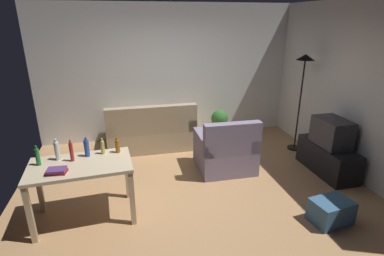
{
  "coord_description": "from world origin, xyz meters",
  "views": [
    {
      "loc": [
        -0.92,
        -3.9,
        2.41
      ],
      "look_at": [
        0.1,
        0.5,
        0.75
      ],
      "focal_mm": 28.1,
      "sensor_mm": 36.0,
      "label": 1
    }
  ],
  "objects_px": {
    "torchiere_lamp": "(303,77)",
    "desk": "(81,172)",
    "couch": "(151,133)",
    "bottle_blue": "(87,148)",
    "bottle_red": "(71,152)",
    "book_stack": "(56,171)",
    "armchair": "(226,152)",
    "potted_plant": "(220,121)",
    "bottle_clear": "(57,151)",
    "bottle_green": "(38,157)",
    "bottle_squat": "(103,147)",
    "bottle_amber": "(117,146)",
    "storage_box": "(331,211)",
    "tv_stand": "(327,158)",
    "tv": "(332,132)"
  },
  "relations": [
    {
      "from": "armchair",
      "to": "storage_box",
      "type": "relative_size",
      "value": 1.92
    },
    {
      "from": "tv",
      "to": "bottle_squat",
      "type": "bearing_deg",
      "value": 92.31
    },
    {
      "from": "bottle_squat",
      "to": "bottle_amber",
      "type": "relative_size",
      "value": 0.99
    },
    {
      "from": "bottle_red",
      "to": "bottle_blue",
      "type": "relative_size",
      "value": 1.09
    },
    {
      "from": "torchiere_lamp",
      "to": "tv_stand",
      "type": "bearing_deg",
      "value": -90.0
    },
    {
      "from": "bottle_red",
      "to": "potted_plant",
      "type": "bearing_deg",
      "value": 40.42
    },
    {
      "from": "bottle_green",
      "to": "bottle_clear",
      "type": "bearing_deg",
      "value": 27.23
    },
    {
      "from": "storage_box",
      "to": "bottle_squat",
      "type": "xyz_separation_m",
      "value": [
        -2.71,
        1.02,
        0.7
      ]
    },
    {
      "from": "tv_stand",
      "to": "bottle_clear",
      "type": "distance_m",
      "value": 4.08
    },
    {
      "from": "armchair",
      "to": "potted_plant",
      "type": "bearing_deg",
      "value": -103.28
    },
    {
      "from": "couch",
      "to": "storage_box",
      "type": "distance_m",
      "value": 3.42
    },
    {
      "from": "armchair",
      "to": "bottle_red",
      "type": "relative_size",
      "value": 3.34
    },
    {
      "from": "bottle_clear",
      "to": "bottle_blue",
      "type": "height_order",
      "value": "bottle_clear"
    },
    {
      "from": "armchair",
      "to": "book_stack",
      "type": "relative_size",
      "value": 3.78
    },
    {
      "from": "potted_plant",
      "to": "bottle_amber",
      "type": "relative_size",
      "value": 2.65
    },
    {
      "from": "torchiere_lamp",
      "to": "armchair",
      "type": "xyz_separation_m",
      "value": [
        -1.6,
        -0.51,
        -1.09
      ]
    },
    {
      "from": "bottle_green",
      "to": "bottle_blue",
      "type": "xyz_separation_m",
      "value": [
        0.54,
        0.13,
        0.0
      ]
    },
    {
      "from": "desk",
      "to": "armchair",
      "type": "distance_m",
      "value": 2.33
    },
    {
      "from": "torchiere_lamp",
      "to": "bottle_squat",
      "type": "relative_size",
      "value": 8.46
    },
    {
      "from": "couch",
      "to": "desk",
      "type": "xyz_separation_m",
      "value": [
        -1.04,
        -2.03,
        0.34
      ]
    },
    {
      "from": "bottle_red",
      "to": "book_stack",
      "type": "height_order",
      "value": "bottle_red"
    },
    {
      "from": "tv_stand",
      "to": "bottle_blue",
      "type": "distance_m",
      "value": 3.74
    },
    {
      "from": "bottle_blue",
      "to": "book_stack",
      "type": "xyz_separation_m",
      "value": [
        -0.3,
        -0.39,
        -0.08
      ]
    },
    {
      "from": "armchair",
      "to": "storage_box",
      "type": "distance_m",
      "value": 1.82
    },
    {
      "from": "storage_box",
      "to": "book_stack",
      "type": "distance_m",
      "value": 3.32
    },
    {
      "from": "tv_stand",
      "to": "torchiere_lamp",
      "type": "relative_size",
      "value": 0.61
    },
    {
      "from": "bottle_red",
      "to": "book_stack",
      "type": "relative_size",
      "value": 1.13
    },
    {
      "from": "bottle_blue",
      "to": "bottle_clear",
      "type": "bearing_deg",
      "value": -175.8
    },
    {
      "from": "torchiere_lamp",
      "to": "desk",
      "type": "relative_size",
      "value": 1.45
    },
    {
      "from": "bottle_squat",
      "to": "book_stack",
      "type": "distance_m",
      "value": 0.65
    },
    {
      "from": "tv_stand",
      "to": "potted_plant",
      "type": "distance_m",
      "value": 2.31
    },
    {
      "from": "desk",
      "to": "bottle_red",
      "type": "distance_m",
      "value": 0.27
    },
    {
      "from": "bottle_red",
      "to": "bottle_squat",
      "type": "distance_m",
      "value": 0.38
    },
    {
      "from": "tv",
      "to": "storage_box",
      "type": "bearing_deg",
      "value": 146.1
    },
    {
      "from": "storage_box",
      "to": "bottle_blue",
      "type": "distance_m",
      "value": 3.15
    },
    {
      "from": "potted_plant",
      "to": "desk",
      "type": "bearing_deg",
      "value": -137.31
    },
    {
      "from": "couch",
      "to": "desk",
      "type": "relative_size",
      "value": 1.33
    },
    {
      "from": "bottle_green",
      "to": "bottle_clear",
      "type": "relative_size",
      "value": 0.91
    },
    {
      "from": "tv_stand",
      "to": "torchiere_lamp",
      "type": "distance_m",
      "value": 1.52
    },
    {
      "from": "bottle_squat",
      "to": "bottle_amber",
      "type": "height_order",
      "value": "bottle_amber"
    },
    {
      "from": "tv",
      "to": "bottle_amber",
      "type": "bearing_deg",
      "value": 92.44
    },
    {
      "from": "couch",
      "to": "bottle_red",
      "type": "distance_m",
      "value": 2.31
    },
    {
      "from": "armchair",
      "to": "tv_stand",
      "type": "bearing_deg",
      "value": 164.9
    },
    {
      "from": "torchiere_lamp",
      "to": "book_stack",
      "type": "bearing_deg",
      "value": -159.0
    },
    {
      "from": "couch",
      "to": "bottle_squat",
      "type": "relative_size",
      "value": 7.75
    },
    {
      "from": "bottle_green",
      "to": "bottle_red",
      "type": "bearing_deg",
      "value": 3.97
    },
    {
      "from": "potted_plant",
      "to": "bottle_squat",
      "type": "height_order",
      "value": "bottle_squat"
    },
    {
      "from": "bottle_amber",
      "to": "bottle_blue",
      "type": "bearing_deg",
      "value": -175.28
    },
    {
      "from": "desk",
      "to": "bottle_blue",
      "type": "bearing_deg",
      "value": 66.46
    },
    {
      "from": "desk",
      "to": "bottle_blue",
      "type": "height_order",
      "value": "bottle_blue"
    }
  ]
}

